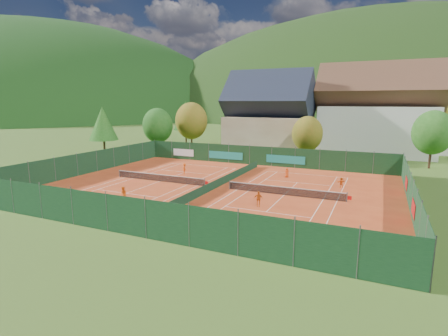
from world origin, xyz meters
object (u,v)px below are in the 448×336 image
chalet (269,119)px  player_left_near (91,197)px  player_right_near (258,199)px  player_right_far_a (287,173)px  ball_hopper (283,228)px  player_right_far_b (341,182)px  hotel_block_a (377,115)px  player_left_mid (123,194)px  player_left_far (185,169)px

chalet → player_left_near: size_ratio=12.43×
player_right_near → player_right_far_a: bearing=74.8°
ball_hopper → player_right_far_b: (2.40, 17.24, 0.05)m
hotel_block_a → player_right_far_a: 29.68m
ball_hopper → player_left_mid: bearing=173.3°
ball_hopper → player_right_far_b: bearing=82.1°
player_left_near → player_right_near: (15.32, 5.93, 0.09)m
player_left_near → player_right_far_b: 27.65m
player_right_near → player_right_far_b: bearing=41.6°
player_left_near → player_left_far: size_ratio=0.85×
chalet → player_left_near: (-5.57, -40.89, -5.97)m
ball_hopper → player_right_far_a: bearing=103.5°
player_left_near → player_left_far: (1.13, 16.11, 0.11)m
player_left_mid → player_left_far: 14.43m
hotel_block_a → player_right_near: 42.52m
player_right_near → player_left_far: bearing=126.2°
player_right_near → ball_hopper: bearing=-74.7°
player_left_near → player_right_near: 16.43m
hotel_block_a → player_left_mid: bearing=-116.0°
ball_hopper → player_right_far_a: 20.56m
player_left_near → player_right_far_a: 24.57m
player_right_near → player_right_far_b: player_right_near is taller
chalet → ball_hopper: (13.82, -41.12, -6.07)m
chalet → player_right_far_a: (9.03, -21.13, -5.99)m
ball_hopper → chalet: bearing=108.6°
player_left_mid → player_right_near: 13.47m
hotel_block_a → chalet: bearing=-162.5°
chalet → player_right_far_a: 23.75m
player_left_near → player_left_mid: (2.52, 1.74, 0.14)m
chalet → player_right_near: 36.77m
ball_hopper → player_right_near: size_ratio=0.54×
ball_hopper → player_left_far: bearing=138.2°
chalet → player_right_far_b: (16.22, -23.88, -6.01)m
chalet → player_left_mid: 39.70m
player_right_near → player_right_far_b: (6.47, 11.08, -0.13)m
player_right_near → player_left_mid: bearing=180.0°
player_right_near → player_right_far_a: size_ratio=1.18×
hotel_block_a → player_left_mid: 50.68m
player_left_far → player_right_far_a: player_left_far is taller
ball_hopper → player_left_near: player_left_near is taller
chalet → player_right_near: chalet is taller
hotel_block_a → player_left_near: hotel_block_a is taller
chalet → ball_hopper: size_ratio=20.25×
hotel_block_a → player_right_far_b: hotel_block_a is taller
player_left_mid → player_left_far: (-1.39, 14.36, -0.02)m
player_left_near → player_right_near: size_ratio=0.88×
player_left_mid → player_right_near: bearing=50.2°
player_left_near → player_right_far_b: player_left_near is taller
player_right_far_a → ball_hopper: bearing=69.5°
player_left_near → player_left_mid: 3.07m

